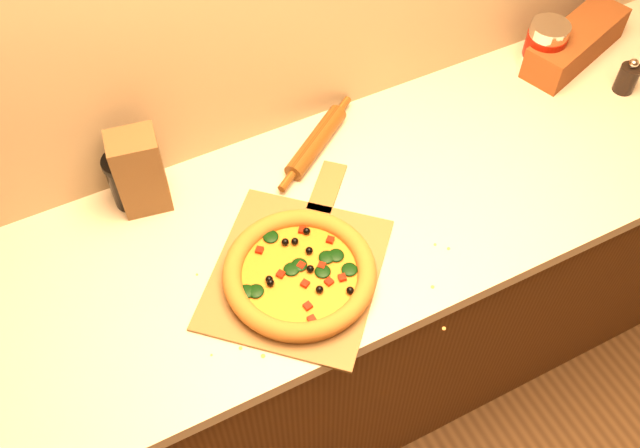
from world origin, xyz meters
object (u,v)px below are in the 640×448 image
Objects in this scene: pizza_peel at (298,267)px; pizza at (300,273)px; dark_jar at (127,180)px; coffee_canister at (545,46)px; pepper_grinder at (627,78)px; rolling_pin at (316,142)px.

pizza_peel is 0.04m from pizza.
pizza is at bearing -56.53° from dark_jar.
pizza_peel is at bearing -161.38° from coffee_canister.
dark_jar is (-0.26, 0.40, 0.04)m from pizza.
coffee_canister is 1.18m from dark_jar.
pizza is 0.48m from dark_jar.
pepper_grinder reaches higher than pizza_peel.
coffee_canister is (0.92, 0.34, 0.05)m from pizza.
pepper_grinder is 0.88m from rolling_pin.
pizza_peel is 3.76× the size of dark_jar.
pizza is at bearing -66.35° from pizza_peel.
coffee_canister is 1.04× the size of dark_jar.
dark_jar reaches higher than pepper_grinder.
pizza is 0.98m from coffee_canister.
dark_jar is at bearing 123.47° from pizza.
rolling_pin is 2.11× the size of dark_jar.
coffee_canister reaches higher than rolling_pin.
pizza_peel is 0.96m from coffee_canister.
coffee_canister is (-0.15, 0.18, 0.03)m from pepper_grinder.
pepper_grinder is 1.35m from dark_jar.
coffee_canister reaches higher than pizza.
pepper_grinder reaches higher than rolling_pin.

